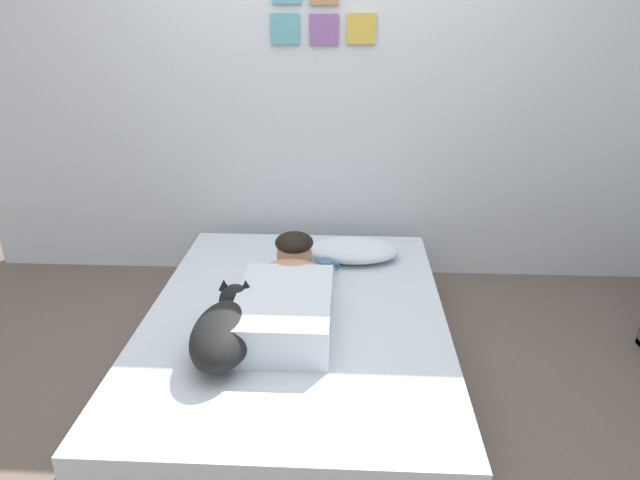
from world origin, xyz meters
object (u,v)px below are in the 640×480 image
(pillow, at_px, (353,250))
(person_lying, at_px, (287,295))
(dog, at_px, (225,330))
(bed, at_px, (296,342))
(coffee_cup, at_px, (326,267))
(cell_phone, at_px, (323,331))

(pillow, relative_size, person_lying, 0.57)
(pillow, distance_m, person_lying, 0.73)
(dog, bearing_deg, bed, 52.46)
(pillow, distance_m, coffee_cup, 0.25)
(bed, relative_size, coffee_cup, 16.32)
(cell_phone, bearing_deg, pillow, 80.18)
(person_lying, bearing_deg, pillow, 64.59)
(dog, xyz_separation_m, coffee_cup, (0.39, 0.79, -0.07))
(bed, relative_size, dog, 3.55)
(coffee_cup, height_order, cell_phone, coffee_cup)
(person_lying, distance_m, dog, 0.40)
(bed, height_order, cell_phone, cell_phone)
(coffee_cup, xyz_separation_m, cell_phone, (0.01, -0.61, -0.03))
(dog, xyz_separation_m, cell_phone, (0.40, 0.18, -0.10))
(bed, distance_m, coffee_cup, 0.50)
(pillow, relative_size, dog, 0.90)
(bed, xyz_separation_m, coffee_cup, (0.12, 0.44, 0.20))
(pillow, bearing_deg, coffee_cup, -128.04)
(pillow, height_order, person_lying, person_lying)
(dog, distance_m, coffee_cup, 0.88)
(cell_phone, bearing_deg, coffee_cup, 91.21)
(pillow, bearing_deg, person_lying, -115.41)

